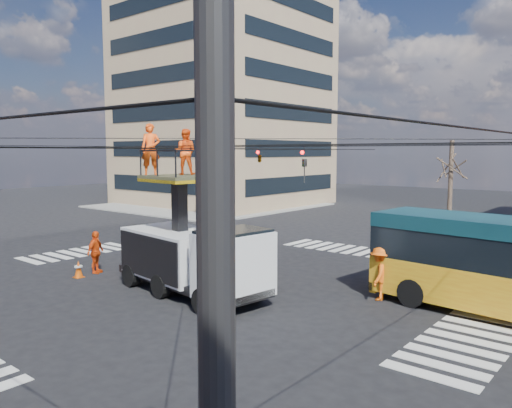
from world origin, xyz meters
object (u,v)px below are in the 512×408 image
object	(u,v)px
traffic_cone	(79,269)
flagger	(380,273)
utility_truck	(192,240)
worker_ground	(95,252)

from	to	relation	value
traffic_cone	flagger	world-z (taller)	flagger
traffic_cone	flagger	size ratio (longest dim) A/B	0.38
traffic_cone	flagger	xyz separation A→B (m)	(11.40, 5.23, 0.60)
utility_truck	flagger	xyz separation A→B (m)	(5.76, 3.86, -1.10)
utility_truck	traffic_cone	size ratio (longest dim) A/B	9.76
worker_ground	flagger	distance (m)	12.30
traffic_cone	flagger	distance (m)	12.56
traffic_cone	worker_ground	distance (m)	1.09
utility_truck	flagger	size ratio (longest dim) A/B	3.72
flagger	traffic_cone	bearing A→B (deg)	-80.13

